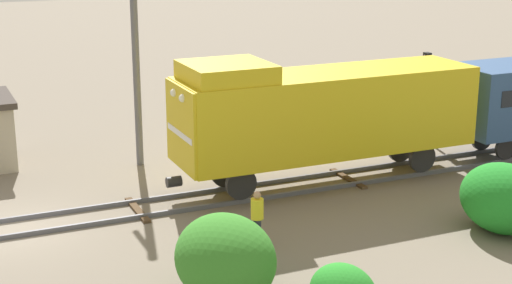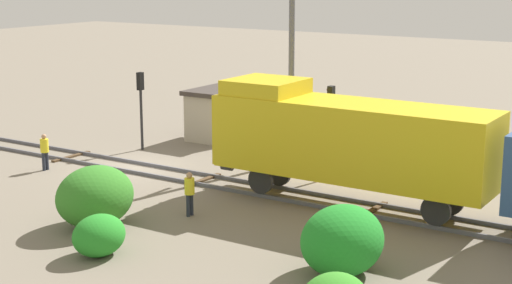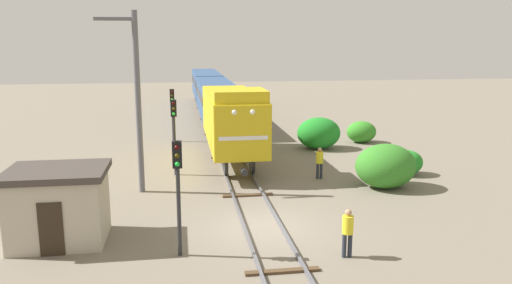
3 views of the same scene
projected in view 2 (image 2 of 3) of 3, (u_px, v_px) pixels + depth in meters
name	position (u px, v px, depth m)	size (l,w,h in m)	color
ground_plane	(133.00, 169.00, 36.49)	(145.46, 145.46, 0.00)	#756B5B
railway_track	(133.00, 167.00, 36.47)	(2.40, 96.97, 0.16)	#595960
locomotive	(347.00, 138.00, 30.10)	(2.90, 11.60, 4.60)	gold
traffic_signal_near	(141.00, 96.00, 39.67)	(0.32, 0.34, 3.99)	#262628
traffic_signal_mid	(330.00, 115.00, 34.16)	(0.32, 0.34, 4.15)	#262628
worker_near_track	(45.00, 149.00, 36.00)	(0.38, 0.38, 1.70)	#262B38
worker_by_signal	(190.00, 190.00, 29.37)	(0.38, 0.38, 1.70)	#262B38
catenary_mast	(292.00, 68.00, 36.70)	(1.94, 0.28, 8.61)	#595960
relay_hut	(221.00, 114.00, 42.49)	(3.50, 2.90, 2.74)	#B2A893
bush_mid	(95.00, 196.00, 28.18)	(3.06, 2.51, 2.23)	#347E26
bush_far	(342.00, 240.00, 23.76)	(2.97, 2.43, 2.16)	#208526
bush_back	(99.00, 235.00, 25.37)	(1.89, 1.55, 1.37)	#258826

